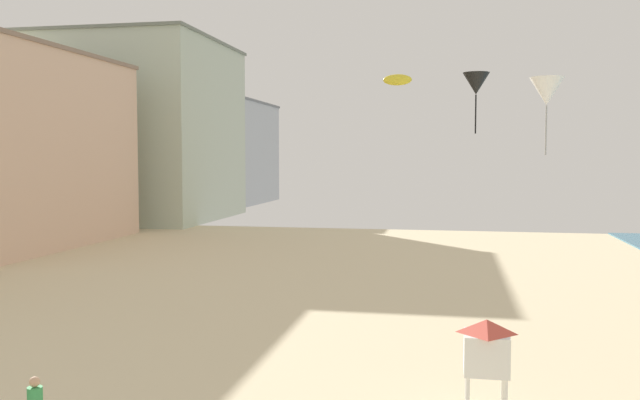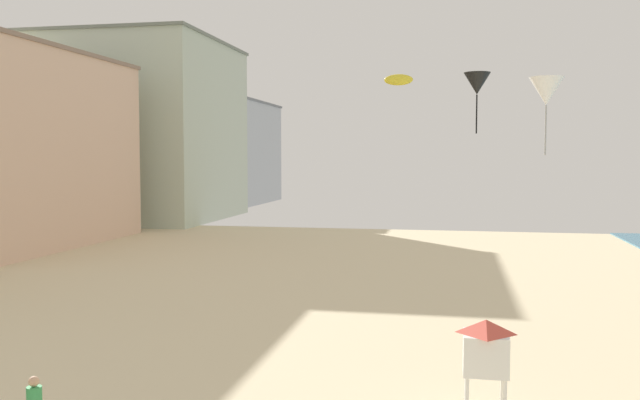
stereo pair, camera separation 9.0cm
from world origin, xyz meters
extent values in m
cube|color=beige|center=(-26.41, 43.54, 6.98)|extent=(11.75, 19.08, 13.97)
cube|color=#89715E|center=(-26.41, 43.54, 14.12)|extent=(11.98, 19.46, 0.30)
cube|color=#B7C6B2|center=(-26.41, 65.78, 9.13)|extent=(17.14, 19.07, 18.26)
cube|color=slate|center=(-26.41, 65.78, 18.41)|extent=(17.49, 19.45, 0.30)
cube|color=#ADB7C1|center=(-26.41, 89.37, 6.95)|extent=(12.60, 21.01, 13.91)
cube|color=slate|center=(-26.41, 89.37, 14.06)|extent=(12.85, 21.43, 0.30)
cylinder|color=#389951|center=(-3.22, 12.26, 1.10)|extent=(0.34, 0.34, 0.60)
sphere|color=tan|center=(-3.22, 12.26, 1.52)|extent=(0.24, 0.24, 0.24)
cylinder|color=white|center=(6.43, 16.36, 0.60)|extent=(0.10, 0.10, 1.20)
cylinder|color=white|center=(7.33, 16.36, 0.60)|extent=(0.10, 0.10, 1.20)
cube|color=white|center=(6.88, 15.91, 1.70)|extent=(1.10, 1.10, 1.00)
pyramid|color=#D14C3D|center=(6.88, 15.91, 2.38)|extent=(1.10, 1.10, 0.35)
cone|color=white|center=(8.36, 17.17, 8.28)|extent=(0.88, 0.88, 0.72)
cylinder|color=#A4A4A4|center=(8.36, 17.17, 7.28)|extent=(0.05, 0.05, 1.28)
cone|color=black|center=(6.97, 29.70, 9.81)|extent=(1.18, 1.18, 0.96)
cylinder|color=black|center=(6.97, 29.70, 8.47)|extent=(0.06, 0.06, 1.71)
ellipsoid|color=yellow|center=(3.23, 33.23, 10.44)|extent=(1.44, 0.40, 0.56)
camera|label=1|loc=(5.99, -1.28, 6.61)|focal=38.17mm
camera|label=2|loc=(6.08, -1.26, 6.61)|focal=38.17mm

